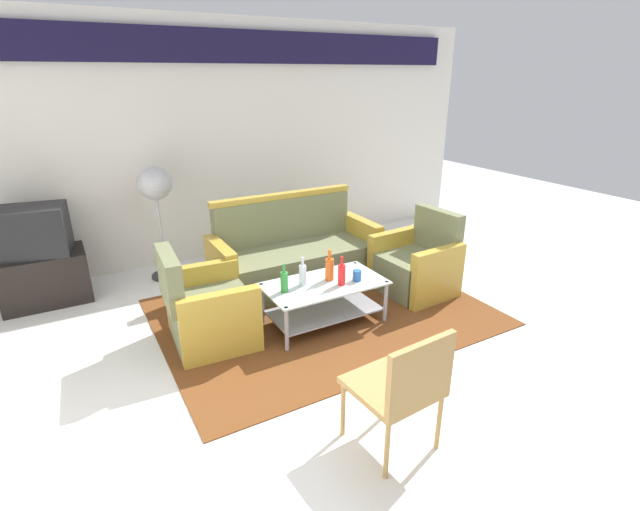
% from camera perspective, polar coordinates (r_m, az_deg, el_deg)
% --- Properties ---
extents(ground_plane, '(14.00, 14.00, 0.00)m').
position_cam_1_polar(ground_plane, '(4.02, 9.01, -12.02)').
color(ground_plane, white).
extents(wall_back, '(6.52, 0.19, 2.80)m').
position_cam_1_polar(wall_back, '(6.08, -8.71, 14.34)').
color(wall_back, silver).
rests_on(wall_back, ground).
extents(rug, '(3.05, 2.29, 0.01)m').
position_cam_1_polar(rug, '(4.63, 0.32, -6.87)').
color(rug, brown).
rests_on(rug, ground).
extents(couch, '(1.80, 0.74, 0.96)m').
position_cam_1_polar(couch, '(5.13, -3.11, -0.15)').
color(couch, '#6B704C').
rests_on(couch, rug).
extents(armchair_left, '(0.74, 0.80, 0.85)m').
position_cam_1_polar(armchair_left, '(4.16, -13.51, -6.56)').
color(armchair_left, '#6B704C').
rests_on(armchair_left, rug).
extents(armchair_right, '(0.74, 0.80, 0.85)m').
position_cam_1_polar(armchair_right, '(5.06, 11.66, -1.24)').
color(armchair_right, '#6B704C').
rests_on(armchair_right, rug).
extents(coffee_table, '(1.10, 0.60, 0.40)m').
position_cam_1_polar(coffee_table, '(4.33, 0.51, -5.01)').
color(coffee_table, silver).
rests_on(coffee_table, rug).
extents(bottle_green, '(0.07, 0.07, 0.26)m').
position_cam_1_polar(bottle_green, '(4.07, -4.37, -3.15)').
color(bottle_green, '#2D8C38').
rests_on(bottle_green, coffee_table).
extents(bottle_red, '(0.07, 0.07, 0.27)m').
position_cam_1_polar(bottle_red, '(4.20, 2.65, -2.28)').
color(bottle_red, red).
rests_on(bottle_red, coffee_table).
extents(bottle_clear, '(0.07, 0.07, 0.27)m').
position_cam_1_polar(bottle_clear, '(4.19, -2.12, -2.33)').
color(bottle_clear, silver).
rests_on(bottle_clear, coffee_table).
extents(bottle_orange, '(0.08, 0.08, 0.29)m').
position_cam_1_polar(bottle_orange, '(4.29, 1.16, -1.60)').
color(bottle_orange, '#D85919').
rests_on(bottle_orange, coffee_table).
extents(cup, '(0.08, 0.08, 0.10)m').
position_cam_1_polar(cup, '(4.31, 4.51, -2.44)').
color(cup, '#2659A5').
rests_on(cup, coffee_table).
extents(tv_stand, '(0.80, 0.50, 0.52)m').
position_cam_1_polar(tv_stand, '(5.49, -30.44, -2.38)').
color(tv_stand, black).
rests_on(tv_stand, ground).
extents(television, '(0.66, 0.53, 0.48)m').
position_cam_1_polar(television, '(5.33, -31.43, 2.57)').
color(television, black).
rests_on(television, tv_stand).
extents(pedestal_fan, '(0.36, 0.36, 1.27)m').
position_cam_1_polar(pedestal_fan, '(5.38, -19.38, 7.49)').
color(pedestal_fan, '#2D2D33').
rests_on(pedestal_fan, ground).
extents(wicker_chair, '(0.51, 0.51, 0.84)m').
position_cam_1_polar(wicker_chair, '(2.89, 10.08, -15.08)').
color(wicker_chair, '#AD844C').
rests_on(wicker_chair, ground).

